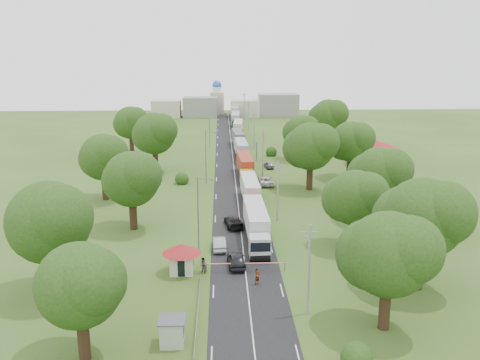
{
  "coord_description": "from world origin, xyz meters",
  "views": [
    {
      "loc": [
        -2.65,
        -81.41,
        25.12
      ],
      "look_at": [
        0.47,
        5.62,
        3.0
      ],
      "focal_mm": 40.0,
      "sensor_mm": 36.0,
      "label": 1
    }
  ],
  "objects_px": {
    "truck_0": "(256,224)",
    "car_lane_front": "(236,260)",
    "guard_booth": "(182,255)",
    "pedestrian_near": "(257,277)",
    "boom_barrier": "(234,264)",
    "car_lane_mid": "(219,243)",
    "info_sign": "(257,147)"
  },
  "relations": [
    {
      "from": "guard_booth",
      "to": "pedestrian_near",
      "type": "distance_m",
      "value": 9.1
    },
    {
      "from": "truck_0",
      "to": "car_lane_front",
      "type": "distance_m",
      "value": 9.23
    },
    {
      "from": "guard_booth",
      "to": "pedestrian_near",
      "type": "bearing_deg",
      "value": -22.85
    },
    {
      "from": "car_lane_mid",
      "to": "pedestrian_near",
      "type": "bearing_deg",
      "value": 108.88
    },
    {
      "from": "pedestrian_near",
      "to": "boom_barrier",
      "type": "bearing_deg",
      "value": 86.43
    },
    {
      "from": "boom_barrier",
      "to": "info_sign",
      "type": "xyz_separation_m",
      "value": [
        6.56,
        60.0,
        2.11
      ]
    },
    {
      "from": "pedestrian_near",
      "to": "info_sign",
      "type": "bearing_deg",
      "value": 47.62
    },
    {
      "from": "boom_barrier",
      "to": "guard_booth",
      "type": "height_order",
      "value": "guard_booth"
    },
    {
      "from": "info_sign",
      "to": "guard_booth",
      "type": "bearing_deg",
      "value": -101.68
    },
    {
      "from": "guard_booth",
      "to": "truck_0",
      "type": "bearing_deg",
      "value": 48.22
    },
    {
      "from": "guard_booth",
      "to": "truck_0",
      "type": "height_order",
      "value": "truck_0"
    },
    {
      "from": "guard_booth",
      "to": "car_lane_mid",
      "type": "xyz_separation_m",
      "value": [
        4.2,
        7.0,
        -1.41
      ]
    },
    {
      "from": "boom_barrier",
      "to": "pedestrian_near",
      "type": "bearing_deg",
      "value": -54.88
    },
    {
      "from": "guard_booth",
      "to": "info_sign",
      "type": "distance_m",
      "value": 61.27
    },
    {
      "from": "car_lane_mid",
      "to": "car_lane_front",
      "type": "bearing_deg",
      "value": 107.51
    },
    {
      "from": "guard_booth",
      "to": "info_sign",
      "type": "bearing_deg",
      "value": 78.32
    },
    {
      "from": "guard_booth",
      "to": "pedestrian_near",
      "type": "xyz_separation_m",
      "value": [
        8.3,
        -3.5,
        -1.25
      ]
    },
    {
      "from": "boom_barrier",
      "to": "truck_0",
      "type": "bearing_deg",
      "value": 72.34
    },
    {
      "from": "car_lane_front",
      "to": "car_lane_mid",
      "type": "xyz_separation_m",
      "value": [
        -2.0,
        5.5,
        -0.07
      ]
    },
    {
      "from": "guard_booth",
      "to": "truck_0",
      "type": "relative_size",
      "value": 0.29
    },
    {
      "from": "car_lane_front",
      "to": "pedestrian_near",
      "type": "xyz_separation_m",
      "value": [
        2.1,
        -5.0,
        0.09
      ]
    },
    {
      "from": "guard_booth",
      "to": "car_lane_front",
      "type": "relative_size",
      "value": 0.91
    },
    {
      "from": "guard_booth",
      "to": "truck_0",
      "type": "xyz_separation_m",
      "value": [
        9.08,
        10.16,
        0.07
      ]
    },
    {
      "from": "info_sign",
      "to": "car_lane_front",
      "type": "height_order",
      "value": "info_sign"
    },
    {
      "from": "car_lane_mid",
      "to": "pedestrian_near",
      "type": "relative_size",
      "value": 2.51
    },
    {
      "from": "pedestrian_near",
      "to": "truck_0",
      "type": "bearing_deg",
      "value": 48.08
    },
    {
      "from": "car_lane_front",
      "to": "car_lane_mid",
      "type": "distance_m",
      "value": 5.85
    },
    {
      "from": "truck_0",
      "to": "car_lane_front",
      "type": "xyz_separation_m",
      "value": [
        -2.88,
        -8.66,
        -1.41
      ]
    },
    {
      "from": "car_lane_mid",
      "to": "boom_barrier",
      "type": "bearing_deg",
      "value": 100.73
    },
    {
      "from": "car_lane_front",
      "to": "info_sign",
      "type": "bearing_deg",
      "value": -99.89
    },
    {
      "from": "boom_barrier",
      "to": "info_sign",
      "type": "distance_m",
      "value": 60.39
    },
    {
      "from": "pedestrian_near",
      "to": "car_lane_mid",
      "type": "bearing_deg",
      "value": 72.66
    }
  ]
}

